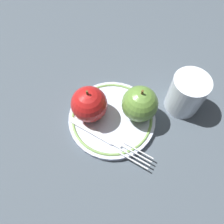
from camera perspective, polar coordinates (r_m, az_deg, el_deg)
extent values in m
plane|color=#434E58|center=(0.50, -2.19, -0.70)|extent=(2.00, 2.00, 0.00)
cylinder|color=silver|center=(0.49, 0.00, -1.66)|extent=(0.19, 0.19, 0.01)
torus|color=#749B4F|center=(0.48, 0.00, -1.32)|extent=(0.18, 0.18, 0.01)
sphere|color=#B11A19|center=(0.46, -6.02, 2.45)|extent=(0.08, 0.08, 0.08)
cylinder|color=brown|center=(0.42, -6.55, 5.42)|extent=(0.00, 0.00, 0.01)
sphere|color=#5D8737|center=(0.46, 7.27, 2.12)|extent=(0.08, 0.08, 0.08)
cylinder|color=brown|center=(0.42, 7.91, 5.07)|extent=(0.00, 0.00, 0.01)
cube|color=silver|center=(0.47, -5.51, -4.85)|extent=(0.08, 0.09, 0.00)
cube|color=silver|center=(0.45, 1.22, -8.59)|extent=(0.02, 0.02, 0.00)
cube|color=silver|center=(0.44, 5.41, -12.50)|extent=(0.04, 0.05, 0.00)
cube|color=silver|center=(0.45, 5.91, -11.64)|extent=(0.04, 0.05, 0.00)
cube|color=silver|center=(0.45, 6.39, -10.80)|extent=(0.04, 0.05, 0.00)
cube|color=silver|center=(0.45, 6.86, -9.96)|extent=(0.04, 0.05, 0.00)
cylinder|color=white|center=(0.50, 18.70, 4.98)|extent=(0.08, 0.08, 0.09)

